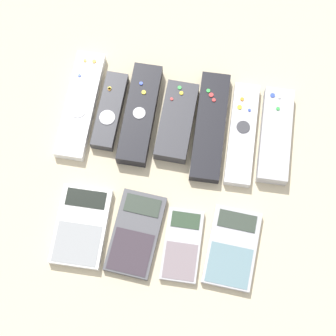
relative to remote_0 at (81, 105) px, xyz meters
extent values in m
plane|color=beige|center=(0.19, -0.13, -0.01)|extent=(3.00, 3.00, 0.00)
cube|color=white|center=(0.00, 0.00, 0.00)|extent=(0.06, 0.22, 0.02)
cylinder|color=silver|center=(0.00, -0.02, 0.01)|extent=(0.03, 0.03, 0.00)
cylinder|color=blue|center=(-0.01, 0.05, 0.01)|extent=(0.01, 0.01, 0.00)
cylinder|color=orange|center=(0.01, 0.09, 0.01)|extent=(0.01, 0.01, 0.00)
cylinder|color=orange|center=(-0.01, 0.09, 0.01)|extent=(0.01, 0.01, 0.00)
cube|color=#333338|center=(0.06, 0.00, 0.00)|extent=(0.04, 0.15, 0.02)
cylinder|color=silver|center=(0.06, -0.02, 0.01)|extent=(0.03, 0.03, 0.00)
cylinder|color=orange|center=(0.05, 0.04, 0.01)|extent=(0.01, 0.01, 0.00)
cylinder|color=yellow|center=(0.05, 0.04, 0.01)|extent=(0.01, 0.01, 0.00)
cube|color=black|center=(0.12, 0.00, 0.00)|extent=(0.06, 0.20, 0.03)
cylinder|color=silver|center=(0.12, -0.01, 0.02)|extent=(0.02, 0.02, 0.00)
cylinder|color=yellow|center=(0.12, 0.04, 0.02)|extent=(0.01, 0.01, 0.00)
cylinder|color=blue|center=(0.11, 0.05, 0.02)|extent=(0.01, 0.01, 0.00)
cube|color=#333338|center=(0.18, 0.00, 0.00)|extent=(0.06, 0.15, 0.03)
cylinder|color=red|center=(0.17, 0.03, 0.02)|extent=(0.01, 0.01, 0.00)
cylinder|color=yellow|center=(0.19, 0.05, 0.02)|extent=(0.01, 0.01, 0.00)
cylinder|color=green|center=(0.18, 0.06, 0.02)|extent=(0.01, 0.01, 0.00)
cube|color=black|center=(0.25, 0.00, 0.00)|extent=(0.06, 0.21, 0.02)
cylinder|color=green|center=(0.23, 0.06, 0.01)|extent=(0.01, 0.01, 0.00)
cylinder|color=red|center=(0.25, 0.05, 0.01)|extent=(0.01, 0.01, 0.00)
cylinder|color=red|center=(0.24, 0.06, 0.01)|extent=(0.01, 0.01, 0.00)
cube|color=silver|center=(0.31, -0.01, 0.00)|extent=(0.05, 0.20, 0.02)
cylinder|color=#38383D|center=(0.31, 0.00, 0.01)|extent=(0.03, 0.03, 0.00)
cylinder|color=blue|center=(0.32, 0.04, 0.01)|extent=(0.01, 0.01, 0.00)
cylinder|color=yellow|center=(0.30, 0.04, 0.01)|extent=(0.01, 0.01, 0.00)
cylinder|color=orange|center=(0.30, 0.06, 0.01)|extent=(0.01, 0.01, 0.00)
cube|color=#B7B7BC|center=(0.37, 0.00, 0.00)|extent=(0.06, 0.18, 0.03)
cylinder|color=blue|center=(0.35, 0.07, 0.02)|extent=(0.01, 0.01, 0.00)
cylinder|color=green|center=(0.37, 0.05, 0.02)|extent=(0.01, 0.01, 0.00)
cylinder|color=silver|center=(0.37, 0.07, 0.02)|extent=(0.01, 0.01, 0.00)
cube|color=silver|center=(0.05, -0.23, 0.00)|extent=(0.09, 0.15, 0.02)
cube|color=black|center=(0.05, -0.18, 0.01)|extent=(0.07, 0.03, 0.00)
cube|color=#919496|center=(0.05, -0.26, 0.01)|extent=(0.08, 0.07, 0.00)
cube|color=#4C4C51|center=(0.15, -0.22, 0.00)|extent=(0.09, 0.15, 0.01)
cube|color=#333D33|center=(0.15, -0.17, 0.00)|extent=(0.06, 0.04, 0.00)
cube|color=#352B34|center=(0.15, -0.26, 0.00)|extent=(0.07, 0.08, 0.00)
cube|color=#B2B2B7|center=(0.23, -0.23, 0.00)|extent=(0.07, 0.13, 0.01)
cube|color=#2D422D|center=(0.23, -0.19, 0.00)|extent=(0.05, 0.03, 0.00)
cube|color=gray|center=(0.23, -0.26, 0.00)|extent=(0.06, 0.07, 0.00)
cube|color=#B2B2B7|center=(0.32, -0.22, 0.00)|extent=(0.09, 0.14, 0.02)
cube|color=#333D33|center=(0.32, -0.17, 0.01)|extent=(0.07, 0.03, 0.00)
cube|color=slate|center=(0.32, -0.25, 0.01)|extent=(0.08, 0.07, 0.00)
camera|label=1|loc=(0.24, -0.42, 0.97)|focal=60.00mm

